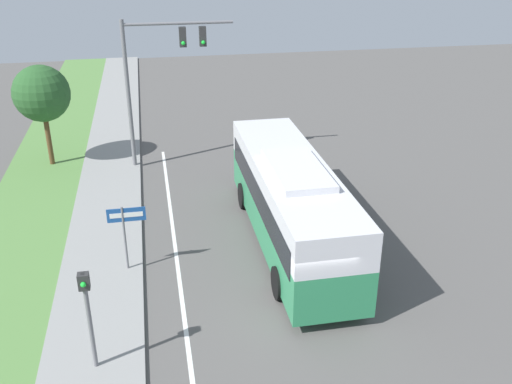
{
  "coord_description": "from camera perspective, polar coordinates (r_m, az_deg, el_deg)",
  "views": [
    {
      "loc": [
        -4.15,
        -13.85,
        10.76
      ],
      "look_at": [
        -0.43,
        5.32,
        1.75
      ],
      "focal_mm": 40.0,
      "sensor_mm": 36.0,
      "label": 1
    }
  ],
  "objects": [
    {
      "name": "pedestrian_signal",
      "position": [
        15.38,
        -16.51,
        -10.87
      ],
      "size": [
        0.28,
        0.34,
        3.02
      ],
      "color": "slate",
      "rests_on": "ground_plane"
    },
    {
      "name": "signal_gantry",
      "position": [
        27.62,
        -9.87,
        12.33
      ],
      "size": [
        5.15,
        0.41,
        7.12
      ],
      "color": "slate",
      "rests_on": "ground_plane"
    },
    {
      "name": "bus",
      "position": [
        20.78,
        3.47,
        -0.64
      ],
      "size": [
        2.67,
        10.75,
        3.43
      ],
      "color": "#2D8956",
      "rests_on": "ground_plane"
    },
    {
      "name": "street_sign",
      "position": [
        19.56,
        -12.89,
        -3.32
      ],
      "size": [
        1.27,
        0.08,
        2.46
      ],
      "color": "slate",
      "rests_on": "ground_plane"
    },
    {
      "name": "roadside_tree",
      "position": [
        29.29,
        -20.66,
        9.17
      ],
      "size": [
        2.69,
        2.69,
        4.93
      ],
      "color": "brown",
      "rests_on": "grass_verge"
    },
    {
      "name": "ground_plane",
      "position": [
        18.02,
        4.67,
        -12.0
      ],
      "size": [
        80.0,
        80.0,
        0.0
      ],
      "primitive_type": "plane",
      "color": "#565451"
    },
    {
      "name": "lane_divider_near",
      "position": [
        17.54,
        -7.06,
        -13.28
      ],
      "size": [
        0.14,
        30.0,
        0.01
      ],
      "color": "silver",
      "rests_on": "ground_plane"
    },
    {
      "name": "sidewalk",
      "position": [
        17.62,
        -15.77,
        -13.75
      ],
      "size": [
        2.8,
        80.0,
        0.12
      ],
      "color": "gray",
      "rests_on": "ground_plane"
    }
  ]
}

